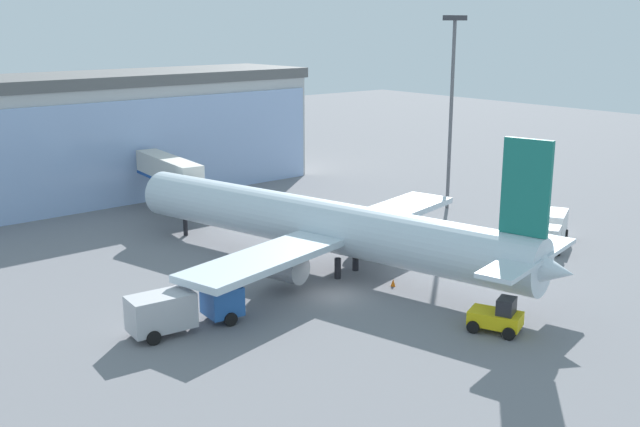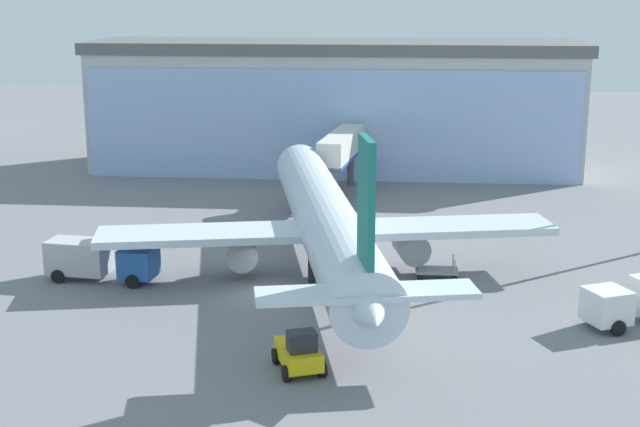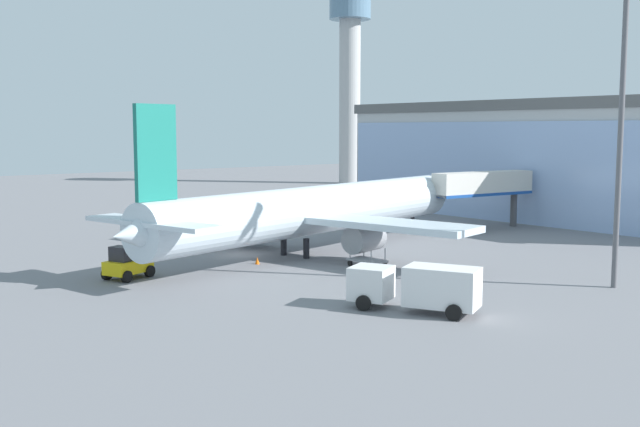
{
  "view_description": "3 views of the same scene",
  "coord_description": "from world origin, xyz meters",
  "px_view_note": "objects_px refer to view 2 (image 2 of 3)",
  "views": [
    {
      "loc": [
        -32.48,
        -38.37,
        18.87
      ],
      "look_at": [
        2.71,
        4.77,
        4.63
      ],
      "focal_mm": 42.0,
      "sensor_mm": 36.0,
      "label": 1
    },
    {
      "loc": [
        9.87,
        -52.66,
        18.68
      ],
      "look_at": [
        2.86,
        4.81,
        4.08
      ],
      "focal_mm": 50.0,
      "sensor_mm": 36.0,
      "label": 2
    },
    {
      "loc": [
        51.78,
        -32.14,
        10.22
      ],
      "look_at": [
        6.02,
        3.58,
        3.66
      ],
      "focal_mm": 42.0,
      "sensor_mm": 36.0,
      "label": 3
    }
  ],
  "objects_px": {
    "pushback_tug": "(299,353)",
    "safety_cone_nose": "(337,299)",
    "airplane": "(326,221)",
    "catering_truck": "(98,259)",
    "safety_cone_wingtip": "(147,256)",
    "jet_bridge": "(342,148)",
    "baggage_cart": "(437,271)"
  },
  "relations": [
    {
      "from": "catering_truck",
      "to": "airplane",
      "type": "bearing_deg",
      "value": 19.16
    },
    {
      "from": "airplane",
      "to": "safety_cone_wingtip",
      "type": "distance_m",
      "value": 13.38
    },
    {
      "from": "airplane",
      "to": "pushback_tug",
      "type": "distance_m",
      "value": 16.63
    },
    {
      "from": "baggage_cart",
      "to": "safety_cone_nose",
      "type": "height_order",
      "value": "baggage_cart"
    },
    {
      "from": "airplane",
      "to": "catering_truck",
      "type": "height_order",
      "value": "airplane"
    },
    {
      "from": "pushback_tug",
      "to": "safety_cone_nose",
      "type": "bearing_deg",
      "value": -27.6
    },
    {
      "from": "pushback_tug",
      "to": "catering_truck",
      "type": "bearing_deg",
      "value": 27.34
    },
    {
      "from": "catering_truck",
      "to": "baggage_cart",
      "type": "distance_m",
      "value": 22.41
    },
    {
      "from": "airplane",
      "to": "jet_bridge",
      "type": "bearing_deg",
      "value": -10.7
    },
    {
      "from": "pushback_tug",
      "to": "safety_cone_nose",
      "type": "relative_size",
      "value": 6.63
    },
    {
      "from": "catering_truck",
      "to": "safety_cone_wingtip",
      "type": "height_order",
      "value": "catering_truck"
    },
    {
      "from": "jet_bridge",
      "to": "catering_truck",
      "type": "xyz_separation_m",
      "value": [
        -13.5,
        -26.72,
        -3.04
      ]
    },
    {
      "from": "safety_cone_nose",
      "to": "safety_cone_wingtip",
      "type": "height_order",
      "value": "same"
    },
    {
      "from": "jet_bridge",
      "to": "safety_cone_wingtip",
      "type": "relative_size",
      "value": 22.12
    },
    {
      "from": "safety_cone_wingtip",
      "to": "airplane",
      "type": "bearing_deg",
      "value": -4.72
    },
    {
      "from": "baggage_cart",
      "to": "safety_cone_nose",
      "type": "distance_m",
      "value": 8.4
    },
    {
      "from": "catering_truck",
      "to": "pushback_tug",
      "type": "bearing_deg",
      "value": -34.93
    },
    {
      "from": "airplane",
      "to": "catering_truck",
      "type": "bearing_deg",
      "value": 90.68
    },
    {
      "from": "jet_bridge",
      "to": "safety_cone_wingtip",
      "type": "xyz_separation_m",
      "value": [
        -11.77,
        -21.92,
        -4.23
      ]
    },
    {
      "from": "pushback_tug",
      "to": "safety_cone_nose",
      "type": "xyz_separation_m",
      "value": [
        0.84,
        10.09,
        -0.7
      ]
    },
    {
      "from": "baggage_cart",
      "to": "airplane",
      "type": "bearing_deg",
      "value": -7.13
    },
    {
      "from": "catering_truck",
      "to": "pushback_tug",
      "type": "relative_size",
      "value": 2.05
    },
    {
      "from": "catering_truck",
      "to": "safety_cone_nose",
      "type": "distance_m",
      "value": 16.32
    },
    {
      "from": "airplane",
      "to": "catering_truck",
      "type": "xyz_separation_m",
      "value": [
        -14.66,
        -3.73,
        -2.07
      ]
    },
    {
      "from": "baggage_cart",
      "to": "pushback_tug",
      "type": "relative_size",
      "value": 0.79
    },
    {
      "from": "jet_bridge",
      "to": "safety_cone_nose",
      "type": "height_order",
      "value": "jet_bridge"
    },
    {
      "from": "catering_truck",
      "to": "safety_cone_wingtip",
      "type": "xyz_separation_m",
      "value": [
        1.73,
        4.8,
        -1.19
      ]
    },
    {
      "from": "catering_truck",
      "to": "pushback_tug",
      "type": "height_order",
      "value": "catering_truck"
    },
    {
      "from": "jet_bridge",
      "to": "baggage_cart",
      "type": "distance_m",
      "value": 25.42
    },
    {
      "from": "safety_cone_nose",
      "to": "safety_cone_wingtip",
      "type": "distance_m",
      "value": 16.13
    },
    {
      "from": "safety_cone_wingtip",
      "to": "catering_truck",
      "type": "bearing_deg",
      "value": -109.85
    },
    {
      "from": "jet_bridge",
      "to": "catering_truck",
      "type": "distance_m",
      "value": 30.09
    }
  ]
}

